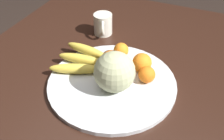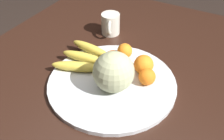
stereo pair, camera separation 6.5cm
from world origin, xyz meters
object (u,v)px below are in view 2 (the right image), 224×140
kitchen_table (101,96)px  orange_back_left (147,77)px  orange_mid_center (113,61)px  fruit_bowl (112,83)px  orange_front_left (144,65)px  melon (114,72)px  orange_front_right (125,51)px  banana_bunch (84,58)px  produce_tag (128,70)px  ceramic_mug (110,24)px

kitchen_table → orange_back_left: (0.04, -0.16, 0.13)m
orange_mid_center → orange_back_left: 0.14m
fruit_bowl → orange_front_left: orange_front_left is taller
melon → orange_front_right: (0.17, 0.05, -0.04)m
banana_bunch → orange_front_left: (0.05, -0.22, 0.02)m
orange_mid_center → fruit_bowl: bearing=-152.7°
melon → produce_tag: melon is taller
ceramic_mug → orange_mid_center: bearing=-149.2°
orange_mid_center → melon: bearing=-149.3°
fruit_bowl → orange_mid_center: 0.08m
orange_mid_center → banana_bunch: bearing=97.4°
kitchen_table → melon: 0.19m
fruit_bowl → banana_bunch: banana_bunch is taller
orange_back_left → banana_bunch: bearing=90.4°
melon → ceramic_mug: bearing=30.8°
produce_tag → kitchen_table: bearing=155.0°
kitchen_table → fruit_bowl: (-0.01, -0.05, 0.10)m
orange_front_right → orange_mid_center: size_ratio=0.78×
kitchen_table → banana_bunch: 0.16m
fruit_bowl → orange_front_left: bearing=-37.4°
orange_mid_center → produce_tag: orange_mid_center is taller
orange_mid_center → orange_back_left: orange_mid_center is taller
orange_front_right → ceramic_mug: (0.15, 0.15, 0.00)m
banana_bunch → kitchen_table: bearing=150.2°
melon → orange_front_right: size_ratio=2.35×
kitchen_table → produce_tag: 0.15m
ceramic_mug → melon: bearing=-149.2°
orange_mid_center → ceramic_mug: bearing=30.8°
fruit_bowl → orange_back_left: 0.12m
orange_front_left → ceramic_mug: ceramic_mug is taller
orange_back_left → ceramic_mug: bearing=48.4°
orange_front_right → fruit_bowl: bearing=-170.0°
banana_bunch → ceramic_mug: bearing=-91.3°
melon → banana_bunch: size_ratio=0.67×
fruit_bowl → orange_mid_center: bearing=27.3°
kitchen_table → orange_front_right: size_ratio=24.41×
banana_bunch → orange_front_left: 0.22m
banana_bunch → produce_tag: banana_bunch is taller
melon → produce_tag: (0.11, -0.00, -0.07)m
kitchen_table → fruit_bowl: bearing=-100.6°
kitchen_table → orange_mid_center: size_ratio=18.99×
fruit_bowl → melon: size_ratio=3.28×
banana_bunch → fruit_bowl: bearing=154.2°
melon → orange_front_left: melon is taller
orange_front_left → orange_mid_center: size_ratio=0.94×
fruit_bowl → orange_front_left: size_ratio=6.37×
orange_mid_center → produce_tag: (0.02, -0.05, -0.04)m
orange_mid_center → orange_front_left: bearing=-71.4°
kitchen_table → orange_front_left: 0.21m
melon → orange_front_left: 0.14m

